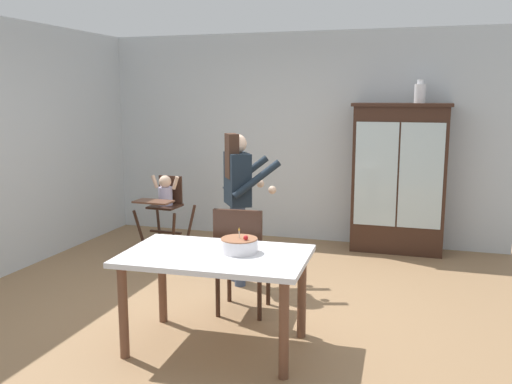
# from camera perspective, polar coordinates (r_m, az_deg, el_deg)

# --- Properties ---
(ground_plane) EXTENTS (6.24, 6.24, 0.00)m
(ground_plane) POSITION_cam_1_polar(r_m,az_deg,el_deg) (5.13, -2.62, -11.81)
(ground_plane) COLOR #93704C
(wall_back) EXTENTS (5.32, 0.06, 2.70)m
(wall_back) POSITION_cam_1_polar(r_m,az_deg,el_deg) (7.31, 4.36, 5.60)
(wall_back) COLOR silver
(wall_back) RESTS_ON ground_plane
(china_cabinet) EXTENTS (1.15, 0.48, 1.81)m
(china_cabinet) POSITION_cam_1_polar(r_m,az_deg,el_deg) (6.92, 14.50, 1.40)
(china_cabinet) COLOR #382116
(china_cabinet) RESTS_ON ground_plane
(ceramic_vase) EXTENTS (0.13, 0.13, 0.27)m
(ceramic_vase) POSITION_cam_1_polar(r_m,az_deg,el_deg) (6.85, 16.53, 9.77)
(ceramic_vase) COLOR white
(ceramic_vase) RESTS_ON china_cabinet
(high_chair_with_toddler) EXTENTS (0.59, 0.69, 0.95)m
(high_chair_with_toddler) POSITION_cam_1_polar(r_m,az_deg,el_deg) (6.78, -9.36, -0.78)
(high_chair_with_toddler) COLOR #382116
(high_chair_with_toddler) RESTS_ON ground_plane
(adult_person) EXTENTS (0.67, 0.66, 1.53)m
(adult_person) POSITION_cam_1_polar(r_m,az_deg,el_deg) (5.52, -1.84, 0.22)
(adult_person) COLOR #3D4C6B
(adult_person) RESTS_ON ground_plane
(dining_table) EXTENTS (1.41, 0.92, 0.74)m
(dining_table) POSITION_cam_1_polar(r_m,az_deg,el_deg) (4.18, -4.17, -7.68)
(dining_table) COLOR silver
(dining_table) RESTS_ON ground_plane
(birthday_cake) EXTENTS (0.28, 0.28, 0.19)m
(birthday_cake) POSITION_cam_1_polar(r_m,az_deg,el_deg) (4.16, -1.73, -5.50)
(birthday_cake) COLOR white
(birthday_cake) RESTS_ON dining_table
(dining_chair_far_side) EXTENTS (0.47, 0.47, 0.96)m
(dining_chair_far_side) POSITION_cam_1_polar(r_m,az_deg,el_deg) (4.80, -1.59, -6.35)
(dining_chair_far_side) COLOR #382116
(dining_chair_far_side) RESTS_ON ground_plane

